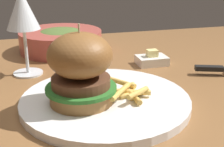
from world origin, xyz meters
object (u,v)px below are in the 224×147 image
(main_plate, at_px, (105,100))
(butter_dish, at_px, (152,60))
(wine_glass, at_px, (22,12))
(burger_sandwich, at_px, (80,69))
(soup_bowl, at_px, (61,40))

(main_plate, height_order, butter_dish, butter_dish)
(main_plate, height_order, wine_glass, wine_glass)
(burger_sandwich, bearing_deg, soup_bowl, 88.86)
(main_plate, bearing_deg, burger_sandwich, -167.64)
(wine_glass, bearing_deg, butter_dish, -1.77)
(burger_sandwich, relative_size, wine_glass, 0.72)
(wine_glass, height_order, soup_bowl, wine_glass)
(butter_dish, height_order, soup_bowl, soup_bowl)
(wine_glass, distance_m, butter_dish, 0.31)
(burger_sandwich, height_order, soup_bowl, burger_sandwich)
(wine_glass, bearing_deg, main_plate, -56.46)
(soup_bowl, bearing_deg, main_plate, -84.38)
(burger_sandwich, bearing_deg, wine_glass, 112.72)
(burger_sandwich, bearing_deg, main_plate, 12.36)
(soup_bowl, bearing_deg, burger_sandwich, -91.14)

